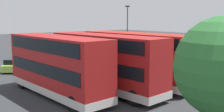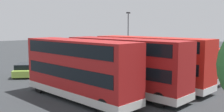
# 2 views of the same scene
# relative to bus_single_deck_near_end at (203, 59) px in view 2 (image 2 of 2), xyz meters

# --- Properties ---
(ground_plane) EXTENTS (140.00, 140.00, 0.00)m
(ground_plane) POSITION_rel_bus_single_deck_near_end_xyz_m (9.05, -11.44, -1.62)
(ground_plane) COLOR #2D3033
(bus_single_deck_near_end) EXTENTS (3.12, 10.24, 2.95)m
(bus_single_deck_near_end) POSITION_rel_bus_single_deck_near_end_xyz_m (0.00, 0.00, 0.00)
(bus_single_deck_near_end) COLOR red
(bus_single_deck_near_end) RESTS_ON ground
(bus_single_deck_second) EXTENTS (3.39, 11.30, 2.95)m
(bus_single_deck_second) POSITION_rel_bus_single_deck_near_end_xyz_m (3.41, 0.16, 0.00)
(bus_single_deck_second) COLOR red
(bus_single_deck_second) RESTS_ON ground
(bus_single_deck_third) EXTENTS (2.81, 11.18, 2.95)m
(bus_single_deck_third) POSITION_rel_bus_single_deck_near_end_xyz_m (7.01, -0.34, 0.00)
(bus_single_deck_third) COLOR #A51919
(bus_single_deck_third) RESTS_ON ground
(bus_double_decker_fourth) EXTENTS (3.40, 11.72, 4.55)m
(bus_double_decker_fourth) POSITION_rel_bus_single_deck_near_end_xyz_m (10.61, 0.48, 0.83)
(bus_double_decker_fourth) COLOR red
(bus_double_decker_fourth) RESTS_ON ground
(bus_double_decker_fifth) EXTENTS (3.43, 11.55, 4.55)m
(bus_double_decker_fifth) POSITION_rel_bus_single_deck_near_end_xyz_m (14.22, 0.69, 0.83)
(bus_double_decker_fifth) COLOR #A51919
(bus_double_decker_fifth) RESTS_ON ground
(bus_double_decker_sixth) EXTENTS (3.20, 10.85, 4.55)m
(bus_double_decker_sixth) POSITION_rel_bus_single_deck_near_end_xyz_m (17.98, -0.33, 0.83)
(bus_double_decker_sixth) COLOR #A51919
(bus_double_decker_sixth) RESTS_ON ground
(car_hatchback_silver) EXTENTS (4.34, 2.89, 1.43)m
(car_hatchback_silver) POSITION_rel_bus_single_deck_near_end_xyz_m (4.86, -11.63, -0.92)
(car_hatchback_silver) COLOR silver
(car_hatchback_silver) RESTS_ON ground
(car_small_green) EXTENTS (4.02, 4.47, 1.43)m
(car_small_green) POSITION_rel_bus_single_deck_near_end_xyz_m (17.13, -12.02, -0.92)
(car_small_green) COLOR #A5D14C
(car_small_green) RESTS_ON ground
(lamp_post_tall) EXTENTS (0.70, 0.30, 7.88)m
(lamp_post_tall) POSITION_rel_bus_single_deck_near_end_xyz_m (-2.71, -15.41, 3.00)
(lamp_post_tall) COLOR #38383D
(lamp_post_tall) RESTS_ON ground
(waste_bin_yellow) EXTENTS (0.60, 0.60, 0.95)m
(waste_bin_yellow) POSITION_rel_bus_single_deck_near_end_xyz_m (13.30, -9.25, -1.14)
(waste_bin_yellow) COLOR #333338
(waste_bin_yellow) RESTS_ON ground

